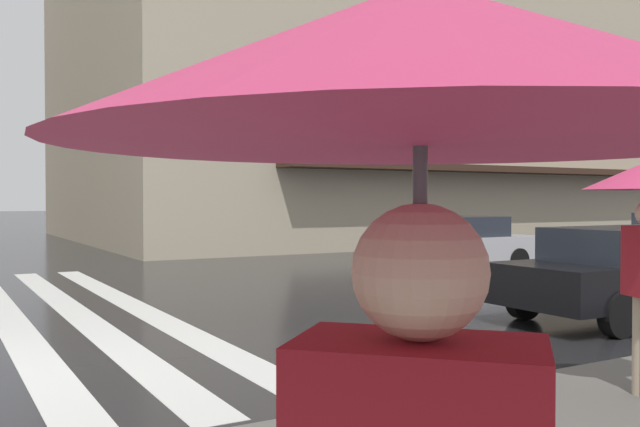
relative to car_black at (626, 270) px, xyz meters
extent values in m
plane|color=black|center=(1.00, 8.51, -0.76)|extent=(220.00, 220.00, 0.00)
cube|color=silver|center=(5.00, 6.15, -0.75)|extent=(13.00, 0.50, 0.01)
cube|color=silver|center=(5.00, 7.15, -0.75)|extent=(13.00, 0.50, 0.01)
cube|color=silver|center=(5.00, 8.15, -0.75)|extent=(13.00, 0.50, 0.01)
cube|color=tan|center=(23.12, -10.89, 9.61)|extent=(19.23, 29.12, 20.73)
cube|color=#382319|center=(12.90, -10.89, 2.24)|extent=(1.20, 20.38, 0.24)
cube|color=black|center=(0.00, 0.04, -0.15)|extent=(1.75, 4.10, 0.60)
cube|color=#232833|center=(0.00, -0.11, 0.40)|extent=(1.54, 2.46, 0.50)
cylinder|color=black|center=(-0.82, 1.29, -0.45)|extent=(0.20, 0.62, 0.62)
cylinder|color=black|center=(0.83, 1.29, -0.45)|extent=(0.20, 0.62, 0.62)
cylinder|color=black|center=(0.82, -1.21, -0.45)|extent=(0.20, 0.62, 0.62)
cylinder|color=black|center=(7.33, -10.37, -0.45)|extent=(0.20, 0.62, 0.62)
cube|color=#B7B7BC|center=(6.50, -2.34, -0.15)|extent=(1.75, 4.10, 0.60)
cube|color=#232833|center=(6.50, -2.19, 0.40)|extent=(1.54, 2.46, 0.50)
cylinder|color=black|center=(7.33, -3.59, -0.45)|extent=(0.20, 0.62, 0.62)
cylinder|color=black|center=(5.67, -3.59, -0.45)|extent=(0.20, 0.62, 0.62)
cylinder|color=black|center=(7.33, -1.09, -0.45)|extent=(0.20, 0.62, 0.62)
cylinder|color=black|center=(5.67, -1.09, -0.45)|extent=(0.20, 0.62, 0.62)
cylinder|color=tan|center=(-2.98, 3.90, -0.18)|extent=(0.13, 0.13, 0.86)
sphere|color=beige|center=(-5.83, 8.54, 0.96)|extent=(0.22, 0.22, 0.22)
cone|color=#C63360|center=(-5.83, 8.54, 1.29)|extent=(1.16, 1.16, 0.26)
cylinder|color=#4C4C51|center=(-5.83, 8.54, 0.76)|extent=(0.02, 0.02, 0.81)
camera|label=1|loc=(-6.70, 9.22, 1.08)|focal=38.48mm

